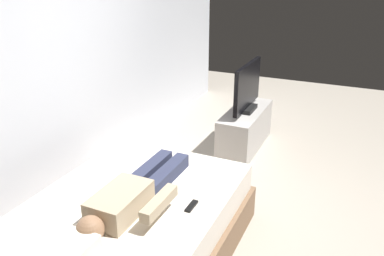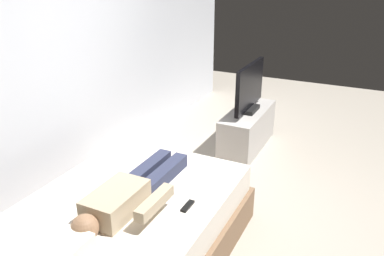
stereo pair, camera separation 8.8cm
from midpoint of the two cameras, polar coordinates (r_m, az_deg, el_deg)
ground_plane at (r=3.66m, az=6.35°, el=-13.58°), size 10.00×10.00×0.00m
back_wall at (r=4.27m, az=-14.22°, el=11.81°), size 6.40×0.10×2.80m
bed at (r=3.12m, az=-9.34°, el=-15.11°), size 2.06×1.45×0.54m
person at (r=2.90m, az=-8.41°, el=-9.60°), size 1.26×0.46×0.18m
remote at (r=2.87m, az=0.24°, el=-11.38°), size 0.15×0.04×0.02m
tv_stand at (r=4.95m, az=8.61°, el=-0.21°), size 1.10×0.40×0.50m
tv at (r=4.77m, az=8.99°, el=5.72°), size 0.88×0.20×0.59m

